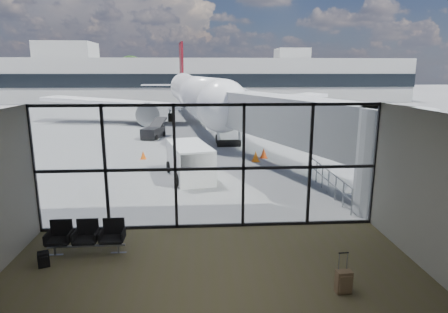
{
  "coord_description": "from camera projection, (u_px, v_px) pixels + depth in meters",
  "views": [
    {
      "loc": [
        -0.34,
        -12.76,
        5.53
      ],
      "look_at": [
        0.71,
        3.0,
        1.95
      ],
      "focal_mm": 30.0,
      "sensor_mm": 36.0,
      "label": 1
    }
  ],
  "objects": [
    {
      "name": "traffic_cone_a",
      "position": [
        143.0,
        155.0,
        24.3
      ],
      "size": [
        0.38,
        0.38,
        0.54
      ],
      "color": "#FF610D",
      "rests_on": "ground"
    },
    {
      "name": "tree_2",
      "position": [
        46.0,
        70.0,
        80.27
      ],
      "size": [
        6.27,
        6.27,
        9.03
      ],
      "color": "#382619",
      "rests_on": "ground"
    },
    {
      "name": "apron_railing",
      "position": [
        329.0,
        179.0,
        17.27
      ],
      "size": [
        0.06,
        5.46,
        1.11
      ],
      "color": "gray",
      "rests_on": "ground"
    },
    {
      "name": "tree_5",
      "position": [
        131.0,
        70.0,
        81.45
      ],
      "size": [
        6.27,
        6.27,
        9.03
      ],
      "color": "#382619",
      "rests_on": "ground"
    },
    {
      "name": "tree_3",
      "position": [
        75.0,
        76.0,
        80.94
      ],
      "size": [
        4.95,
        4.95,
        7.12
      ],
      "color": "#382619",
      "rests_on": "ground"
    },
    {
      "name": "lounge_shell",
      "position": [
        216.0,
        203.0,
        8.4
      ],
      "size": [
        12.02,
        8.01,
        4.51
      ],
      "color": "#6A6443",
      "rests_on": "ground"
    },
    {
      "name": "backpack",
      "position": [
        44.0,
        260.0,
        10.8
      ],
      "size": [
        0.37,
        0.37,
        0.47
      ],
      "rotation": [
        0.0,
        0.0,
        0.39
      ],
      "color": "black",
      "rests_on": "ground"
    },
    {
      "name": "service_van",
      "position": [
        190.0,
        161.0,
        19.77
      ],
      "size": [
        2.74,
        4.47,
        1.81
      ],
      "rotation": [
        0.0,
        0.0,
        0.23
      ],
      "color": "white",
      "rests_on": "ground"
    },
    {
      "name": "belt_loader",
      "position": [
        154.0,
        132.0,
        31.95
      ],
      "size": [
        2.05,
        3.67,
        1.61
      ],
      "rotation": [
        0.0,
        0.0,
        -0.27
      ],
      "color": "black",
      "rests_on": "ground"
    },
    {
      "name": "airliner",
      "position": [
        195.0,
        94.0,
        43.37
      ],
      "size": [
        33.53,
        39.02,
        10.08
      ],
      "rotation": [
        0.0,
        0.0,
        0.13
      ],
      "color": "white",
      "rests_on": "ground"
    },
    {
      "name": "ground",
      "position": [
        201.0,
        112.0,
        52.58
      ],
      "size": [
        220.0,
        220.0,
        0.0
      ],
      "primitive_type": "plane",
      "color": "slate",
      "rests_on": "ground"
    },
    {
      "name": "jet_bridge",
      "position": [
        296.0,
        124.0,
        20.25
      ],
      "size": [
        8.0,
        16.5,
        4.33
      ],
      "color": "gray",
      "rests_on": "ground"
    },
    {
      "name": "traffic_cone_c",
      "position": [
        256.0,
        156.0,
        23.62
      ],
      "size": [
        0.48,
        0.48,
        0.69
      ],
      "color": "orange",
      "rests_on": "ground"
    },
    {
      "name": "seating_row",
      "position": [
        87.0,
        235.0,
        11.62
      ],
      "size": [
        2.36,
        0.67,
        1.05
      ],
      "rotation": [
        0.0,
        0.0,
        0.01
      ],
      "color": "gray",
      "rests_on": "ground"
    },
    {
      "name": "far_terminal",
      "position": [
        197.0,
        79.0,
        73.0
      ],
      "size": [
        80.0,
        12.2,
        11.0
      ],
      "color": "#B3B3AE",
      "rests_on": "ground"
    },
    {
      "name": "suitcase",
      "position": [
        344.0,
        282.0,
        9.51
      ],
      "size": [
        0.41,
        0.31,
        1.07
      ],
      "rotation": [
        0.0,
        0.0,
        0.06
      ],
      "color": "brown",
      "rests_on": "ground"
    },
    {
      "name": "tree_4",
      "position": [
        103.0,
        73.0,
        81.19
      ],
      "size": [
        5.61,
        5.61,
        8.07
      ],
      "color": "#382619",
      "rests_on": "ground"
    },
    {
      "name": "tree_1",
      "position": [
        18.0,
        73.0,
        80.02
      ],
      "size": [
        5.61,
        5.61,
        8.07
      ],
      "color": "#382619",
      "rests_on": "ground"
    },
    {
      "name": "traffic_cone_b",
      "position": [
        264.0,
        153.0,
        24.59
      ],
      "size": [
        0.47,
        0.47,
        0.67
      ],
      "color": "#E8440C",
      "rests_on": "ground"
    },
    {
      "name": "glass_curtain_wall",
      "position": [
        209.0,
        167.0,
        13.16
      ],
      "size": [
        12.1,
        0.12,
        4.5
      ],
      "color": "white",
      "rests_on": "ground"
    }
  ]
}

